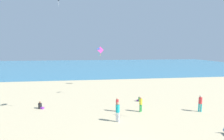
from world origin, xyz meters
TOP-DOWN VIEW (x-y plane):
  - ground_plane at (0.00, 10.00)m, footprint 120.00×120.00m
  - ocean_water at (0.00, 56.78)m, footprint 120.00×60.00m
  - person_1 at (0.87, 8.28)m, footprint 0.39×0.39m
  - person_2 at (0.47, 5.77)m, footprint 0.49×0.49m
  - person_3 at (-7.12, 10.28)m, footprint 0.71×0.59m
  - person_4 at (9.17, 7.08)m, footprint 0.47×0.47m
  - person_5 at (3.20, 7.88)m, footprint 0.42×0.42m
  - person_6 at (4.10, 11.35)m, footprint 0.54×0.59m
  - kite_magenta at (0.14, 21.04)m, footprint 1.09×0.43m
  - kite_blue at (-0.60, 14.56)m, footprint 0.76×0.75m
  - kite_black at (-7.01, 25.20)m, footprint 0.43×0.40m

SIDE VIEW (x-z plane):
  - ground_plane at x=0.00m, z-range 0.00..0.00m
  - ocean_water at x=0.00m, z-range 0.00..0.05m
  - person_6 at x=4.10m, z-range -0.09..0.58m
  - person_3 at x=-7.12m, z-range -0.10..0.68m
  - person_1 at x=0.87m, z-range 0.11..1.54m
  - person_5 at x=3.20m, z-range 0.12..1.68m
  - person_4 at x=9.17m, z-range 0.13..1.83m
  - person_2 at x=0.47m, z-range 0.14..1.89m
  - kite_magenta at x=0.14m, z-range 5.27..6.90m
  - kite_blue at x=-0.60m, z-range 5.78..6.92m
  - kite_black at x=-7.01m, z-range 14.32..15.63m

